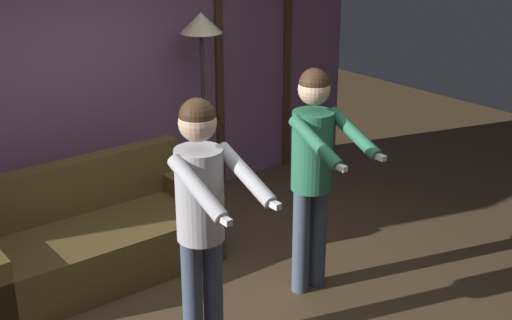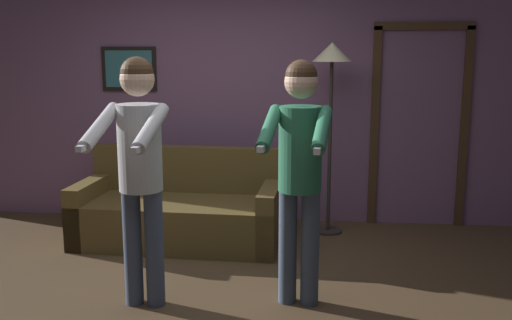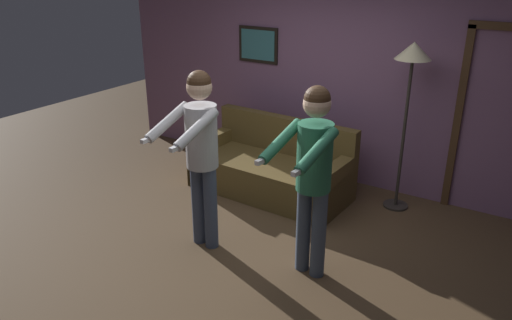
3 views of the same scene
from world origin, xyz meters
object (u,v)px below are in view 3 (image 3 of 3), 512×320
object	(u,v)px
couch	(272,170)
person_standing_left	(200,144)
person_standing_right	(313,166)
torchiere_lamp	(412,68)

from	to	relation	value
couch	person_standing_left	distance (m)	1.62
person_standing_left	person_standing_right	bearing A→B (deg)	6.89
person_standing_left	couch	bearing A→B (deg)	92.57
person_standing_left	person_standing_right	world-z (taller)	person_standing_left
person_standing_left	torchiere_lamp	bearing A→B (deg)	53.70
person_standing_right	person_standing_left	bearing A→B (deg)	-173.11
couch	person_standing_right	xyz separation A→B (m)	(1.15, -1.27, 0.78)
couch	person_standing_right	bearing A→B (deg)	-47.84
person_standing_left	person_standing_right	distance (m)	1.10
couch	torchiere_lamp	xyz separation A→B (m)	(1.41, 0.43, 1.33)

